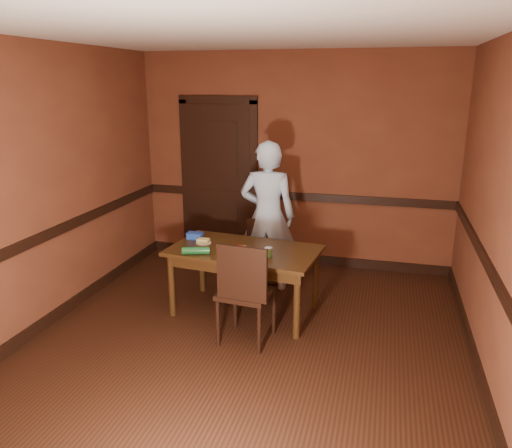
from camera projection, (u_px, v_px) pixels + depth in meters
The scene contains 22 objects.
floor at pixel (246, 343), 4.60m from camera, with size 4.00×4.50×0.01m, color black.
ceiling at pixel (244, 31), 3.85m from camera, with size 4.00×4.50×0.01m, color silver.
wall_back at pixel (294, 161), 6.32m from camera, with size 4.00×0.02×2.70m, color brown.
wall_front at pixel (101, 319), 2.14m from camera, with size 4.00×0.02×2.70m, color brown.
wall_left at pixel (43, 189), 4.72m from camera, with size 0.02×4.50×2.70m, color brown.
wall_right at pixel (502, 217), 3.74m from camera, with size 0.02×4.50×2.70m, color brown.
dado_back at pixel (293, 196), 6.43m from camera, with size 4.00×0.03×0.10m, color black.
dado_left at pixel (49, 234), 4.84m from camera, with size 0.03×4.50×0.10m, color black.
dado_right at pixel (492, 273), 3.86m from camera, with size 0.03×4.50×0.10m, color black.
baseboard_back at pixel (292, 258), 6.66m from camera, with size 4.00×0.03×0.12m, color black.
baseboard_left at pixel (59, 313), 5.07m from camera, with size 0.03×4.50×0.12m, color black.
baseboard_right at pixel (478, 368), 4.10m from camera, with size 0.03×4.50×0.12m, color black.
door at pixel (219, 178), 6.60m from camera, with size 1.05×0.07×2.20m.
dining_table at pixel (245, 281), 5.14m from camera, with size 1.49×0.84×0.70m, color #341F0D.
chair_far at pixel (256, 258), 5.60m from camera, with size 0.39×0.39×0.83m, color black, non-canonical shape.
chair_near at pixel (246, 290), 4.55m from camera, with size 0.46×0.46×0.98m, color black, non-canonical shape.
person at pixel (268, 216), 5.65m from camera, with size 0.62×0.41×1.71m, color #ADCDEA.
sandwich_plate at pixel (242, 250), 4.94m from camera, with size 0.25×0.25×0.06m.
sauce_jar at pixel (268, 252), 4.80m from camera, with size 0.08×0.08×0.09m.
cheese_saucer at pixel (203, 241), 5.20m from camera, with size 0.16×0.16×0.05m.
food_tub at pixel (195, 236), 5.34m from camera, with size 0.17×0.12×0.07m.
wrapped_veg at pixel (196, 251), 4.87m from camera, with size 0.08×0.08×0.27m, color #144F21.
Camera 1 is at (1.14, -3.96, 2.33)m, focal length 35.00 mm.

